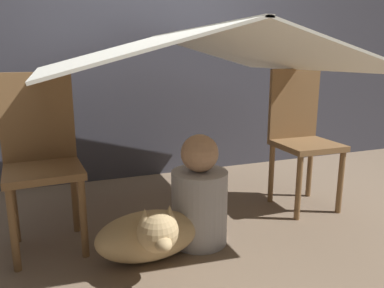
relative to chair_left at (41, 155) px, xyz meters
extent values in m
plane|color=#7A6651|center=(0.80, -0.28, -0.49)|extent=(8.80, 8.80, 0.00)
cube|color=#3D3D47|center=(0.80, 0.99, 0.76)|extent=(7.00, 0.05, 2.50)
cylinder|color=brown|center=(-0.14, -0.24, -0.29)|extent=(0.04, 0.04, 0.41)
cylinder|color=brown|center=(0.17, -0.22, -0.29)|extent=(0.04, 0.04, 0.41)
cylinder|color=brown|center=(-0.16, 0.07, -0.29)|extent=(0.04, 0.04, 0.41)
cylinder|color=brown|center=(0.15, 0.10, -0.29)|extent=(0.04, 0.04, 0.41)
cube|color=brown|center=(0.00, -0.07, -0.07)|extent=(0.39, 0.39, 0.04)
cube|color=brown|center=(-0.01, 0.10, 0.18)|extent=(0.37, 0.05, 0.46)
cylinder|color=brown|center=(1.43, -0.22, -0.29)|extent=(0.04, 0.04, 0.41)
cylinder|color=brown|center=(1.75, -0.23, -0.29)|extent=(0.04, 0.04, 0.41)
cylinder|color=brown|center=(1.44, 0.09, -0.29)|extent=(0.04, 0.04, 0.41)
cylinder|color=brown|center=(1.75, 0.08, -0.29)|extent=(0.04, 0.04, 0.41)
cube|color=brown|center=(1.59, -0.07, -0.07)|extent=(0.38, 0.38, 0.04)
cube|color=brown|center=(1.60, 0.10, 0.18)|extent=(0.37, 0.04, 0.46)
cube|color=silver|center=(0.40, -0.07, 0.52)|extent=(0.80, 1.53, 0.23)
cube|color=silver|center=(1.20, -0.07, 0.52)|extent=(0.80, 1.53, 0.23)
cube|color=silver|center=(0.80, -0.07, 0.63)|extent=(0.04, 1.53, 0.01)
cylinder|color=#B2B2B7|center=(0.76, -0.28, -0.29)|extent=(0.30, 0.30, 0.40)
sphere|color=tan|center=(0.76, -0.28, 0.01)|extent=(0.20, 0.20, 0.20)
ellipsoid|color=tan|center=(0.46, -0.36, -0.37)|extent=(0.51, 0.23, 0.25)
sphere|color=tan|center=(0.46, -0.55, -0.25)|extent=(0.18, 0.18, 0.18)
ellipsoid|color=tan|center=(0.46, -0.63, -0.27)|extent=(0.07, 0.09, 0.06)
cone|color=tan|center=(0.40, -0.55, -0.18)|extent=(0.06, 0.06, 0.08)
cone|color=tan|center=(0.51, -0.55, -0.18)|extent=(0.06, 0.06, 0.08)
camera|label=1|loc=(0.07, -2.01, 0.49)|focal=35.00mm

